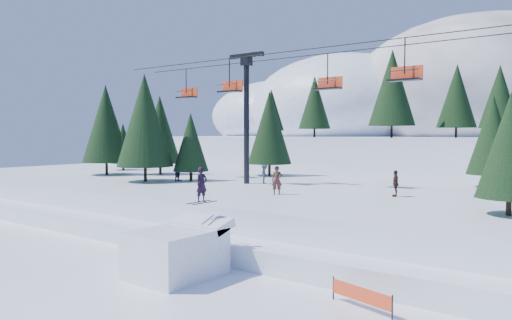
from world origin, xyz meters
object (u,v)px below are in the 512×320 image
Objects in this scene: jump_kicker at (178,250)px; banner_near at (361,295)px; banner_far at (481,291)px; chairlift at (374,91)px.

jump_kicker is 1.78× the size of banner_near.
jump_kicker reaches higher than banner_near.
banner_near is (8.50, 1.02, -0.63)m from jump_kicker.
chairlift is at bearing 129.79° from banner_far.
chairlift is 17.91m from banner_near.
banner_near is at bearing 6.84° from jump_kicker.
chairlift is at bearing 80.66° from jump_kicker.
chairlift is 16.39× the size of banner_far.
chairlift reaches higher than banner_near.
chairlift is at bearing 112.44° from banner_near.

